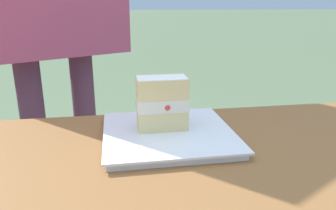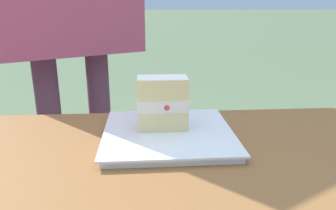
% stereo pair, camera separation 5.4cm
% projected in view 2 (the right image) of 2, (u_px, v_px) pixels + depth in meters
% --- Properties ---
extents(dessert_plate, '(0.25, 0.25, 0.02)m').
position_uv_depth(dessert_plate, '(168.00, 134.00, 0.62)').
color(dessert_plate, white).
rests_on(dessert_plate, patio_table).
extents(cake_slice, '(0.10, 0.06, 0.10)m').
position_uv_depth(cake_slice, '(163.00, 103.00, 0.62)').
color(cake_slice, '#EAD18C').
rests_on(cake_slice, dessert_plate).
extents(dessert_fork, '(0.17, 0.06, 0.01)m').
position_uv_depth(dessert_fork, '(162.00, 118.00, 0.72)').
color(dessert_fork, silver).
rests_on(dessert_fork, patio_table).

